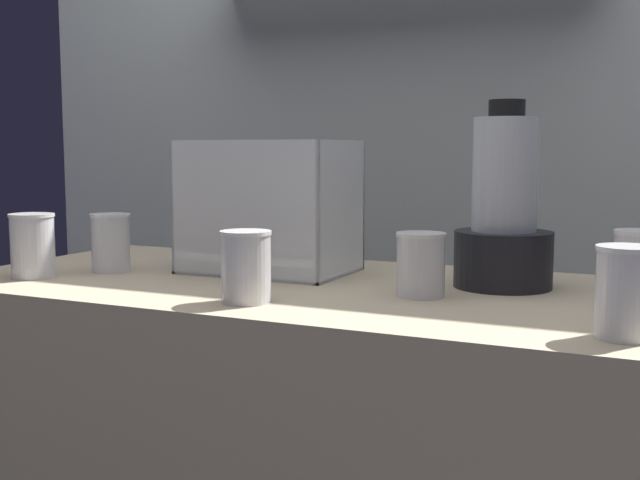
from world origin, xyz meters
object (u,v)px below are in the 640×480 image
(juice_cup_beet_far_left, at_px, (33,250))
(juice_cup_pomegranate_rightmost, at_px, (640,278))
(juice_cup_carrot_left, at_px, (111,245))
(juice_cup_orange_far_right, at_px, (626,296))
(carrot_display_bin, at_px, (267,230))
(blender_pitcher, at_px, (504,218))
(juice_cup_carrot_middle, at_px, (246,269))
(juice_cup_beet_right, at_px, (421,267))

(juice_cup_beet_far_left, height_order, juice_cup_pomegranate_rightmost, juice_cup_pomegranate_rightmost)
(juice_cup_carrot_left, bearing_deg, juice_cup_orange_far_right, -9.57)
(juice_cup_carrot_left, bearing_deg, carrot_display_bin, 24.87)
(juice_cup_beet_far_left, distance_m, juice_cup_pomegranate_rightmost, 1.08)
(blender_pitcher, bearing_deg, juice_cup_carrot_left, -168.43)
(blender_pitcher, bearing_deg, juice_cup_carrot_middle, -137.10)
(juice_cup_beet_far_left, bearing_deg, juice_cup_pomegranate_rightmost, 6.73)
(juice_cup_pomegranate_rightmost, bearing_deg, juice_cup_carrot_middle, -163.76)
(juice_cup_carrot_middle, bearing_deg, juice_cup_pomegranate_rightmost, 16.24)
(juice_cup_pomegranate_rightmost, bearing_deg, juice_cup_orange_far_right, -92.54)
(juice_cup_beet_right, relative_size, juice_cup_pomegranate_rightmost, 0.85)
(juice_cup_orange_far_right, bearing_deg, blender_pitcher, 125.47)
(carrot_display_bin, height_order, juice_cup_carrot_middle, carrot_display_bin)
(carrot_display_bin, bearing_deg, juice_cup_pomegranate_rightmost, -10.35)
(juice_cup_carrot_left, distance_m, juice_cup_orange_far_right, 0.99)
(carrot_display_bin, bearing_deg, blender_pitcher, 2.65)
(carrot_display_bin, height_order, juice_cup_pomegranate_rightmost, carrot_display_bin)
(juice_cup_beet_far_left, relative_size, juice_cup_orange_far_right, 1.01)
(juice_cup_orange_far_right, bearing_deg, juice_cup_beet_far_left, 177.69)
(blender_pitcher, bearing_deg, juice_cup_orange_far_right, -54.53)
(blender_pitcher, height_order, juice_cup_beet_right, blender_pitcher)
(juice_cup_carrot_left, relative_size, juice_cup_pomegranate_rightmost, 0.93)
(juice_cup_pomegranate_rightmost, bearing_deg, juice_cup_beet_far_left, -173.27)
(juice_cup_beet_right, bearing_deg, blender_pitcher, 54.51)
(juice_cup_carrot_middle, bearing_deg, juice_cup_beet_right, 35.75)
(juice_cup_carrot_left, distance_m, juice_cup_pomegranate_rightmost, 0.98)
(juice_cup_carrot_middle, height_order, juice_cup_orange_far_right, juice_cup_orange_far_right)
(juice_cup_carrot_middle, xyz_separation_m, juice_cup_pomegranate_rightmost, (0.57, 0.17, 0.00))
(blender_pitcher, bearing_deg, carrot_display_bin, -177.35)
(blender_pitcher, bearing_deg, juice_cup_beet_right, -125.49)
(juice_cup_carrot_left, distance_m, juice_cup_carrot_middle, 0.44)
(carrot_display_bin, xyz_separation_m, juice_cup_carrot_middle, (0.12, -0.29, -0.03))
(juice_cup_pomegranate_rightmost, bearing_deg, blender_pitcher, 147.50)
(juice_cup_beet_right, bearing_deg, juice_cup_beet_far_left, -170.01)
(carrot_display_bin, relative_size, juice_cup_beet_far_left, 2.60)
(juice_cup_carrot_middle, relative_size, juice_cup_pomegranate_rightmost, 0.92)
(carrot_display_bin, height_order, juice_cup_beet_right, carrot_display_bin)
(carrot_display_bin, distance_m, blender_pitcher, 0.47)
(juice_cup_carrot_left, bearing_deg, blender_pitcher, 11.57)
(juice_cup_beet_far_left, bearing_deg, juice_cup_carrot_left, 54.93)
(carrot_display_bin, distance_m, juice_cup_carrot_middle, 0.32)
(carrot_display_bin, bearing_deg, juice_cup_carrot_middle, -67.15)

